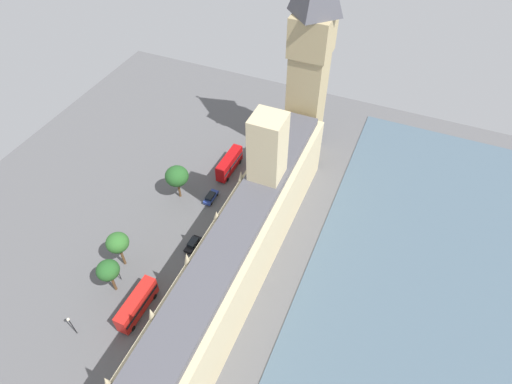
{
  "coord_description": "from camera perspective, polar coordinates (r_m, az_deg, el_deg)",
  "views": [
    {
      "loc": [
        -24.41,
        45.14,
        76.19
      ],
      "look_at": [
        1.0,
        -14.6,
        9.08
      ],
      "focal_mm": 30.18,
      "sensor_mm": 36.0,
      "label": 1
    }
  ],
  "objects": [
    {
      "name": "river_thames",
      "position": [
        89.12,
        18.96,
        -17.02
      ],
      "size": [
        42.47,
        128.77,
        0.25
      ],
      "primitive_type": "cube",
      "color": "#475B6B",
      "rests_on": "ground"
    },
    {
      "name": "double_decker_bus_midblock",
      "position": [
        109.89,
        -3.55,
        3.83
      ],
      "size": [
        2.81,
        10.55,
        4.75
      ],
      "rotation": [
        0.0,
        0.0,
        -0.02
      ],
      "color": "#B20C0F",
      "rests_on": "ground"
    },
    {
      "name": "street_lamp_opposite_hall",
      "position": [
        91.28,
        -17.99,
        -9.53
      ],
      "size": [
        0.56,
        0.56,
        5.89
      ],
      "color": "black",
      "rests_on": "ground"
    },
    {
      "name": "parliament_building",
      "position": [
        84.77,
        -1.71,
        -6.72
      ],
      "size": [
        10.43,
        73.05,
        30.74
      ],
      "color": "#CCBA8E",
      "rests_on": "ground"
    },
    {
      "name": "clock_tower",
      "position": [
        102.0,
        7.22,
        17.57
      ],
      "size": [
        9.05,
        9.05,
        54.64
      ],
      "color": "tan",
      "rests_on": "ground"
    },
    {
      "name": "pedestrian_by_river_gate",
      "position": [
        96.31,
        -4.65,
        -5.88
      ],
      "size": [
        0.66,
        0.63,
        1.56
      ],
      "rotation": [
        0.0,
        0.0,
        0.88
      ],
      "color": "black",
      "rests_on": "ground"
    },
    {
      "name": "plane_tree_leading",
      "position": [
        88.23,
        -19.02,
        -9.8
      ],
      "size": [
        4.49,
        4.49,
        8.67
      ],
      "color": "brown",
      "rests_on": "ground"
    },
    {
      "name": "plane_tree_under_trees",
      "position": [
        91.15,
        -17.89,
        -6.44
      ],
      "size": [
        4.64,
        4.64,
        9.19
      ],
      "color": "brown",
      "rests_on": "ground"
    },
    {
      "name": "double_decker_bus_far_end",
      "position": [
        87.41,
        -15.51,
        -14.15
      ],
      "size": [
        2.74,
        10.53,
        4.75
      ],
      "rotation": [
        0.0,
        0.0,
        3.13
      ],
      "color": "red",
      "rests_on": "ground"
    },
    {
      "name": "car_black_corner",
      "position": [
        95.47,
        -8.38,
        -6.83
      ],
      "size": [
        2.02,
        4.68,
        1.74
      ],
      "rotation": [
        0.0,
        0.0,
        -0.01
      ],
      "color": "black",
      "rests_on": "ground"
    },
    {
      "name": "ground_plane",
      "position": [
        91.86,
        -3.04,
        -10.19
      ],
      "size": [
        143.07,
        143.07,
        0.0
      ],
      "primitive_type": "plane",
      "color": "#565659"
    },
    {
      "name": "car_blue_kerbside",
      "position": [
        104.19,
        -6.02,
        -0.65
      ],
      "size": [
        1.98,
        4.79,
        1.74
      ],
      "rotation": [
        0.0,
        0.0,
        3.14
      ],
      "color": "navy",
      "rests_on": "ground"
    },
    {
      "name": "pedestrian_near_tower",
      "position": [
        84.63,
        -13.83,
        -19.7
      ],
      "size": [
        0.52,
        0.62,
        1.66
      ],
      "rotation": [
        0.0,
        0.0,
        3.28
      ],
      "color": "maroon",
      "rests_on": "ground"
    },
    {
      "name": "plane_tree_trailing",
      "position": [
        102.0,
        -10.46,
        2.07
      ],
      "size": [
        5.53,
        5.53,
        9.1
      ],
      "color": "brown",
      "rests_on": "ground"
    },
    {
      "name": "street_lamp_slot_10",
      "position": [
        87.75,
        -23.37,
        -15.64
      ],
      "size": [
        0.56,
        0.56,
        5.63
      ],
      "color": "black",
      "rests_on": "ground"
    }
  ]
}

